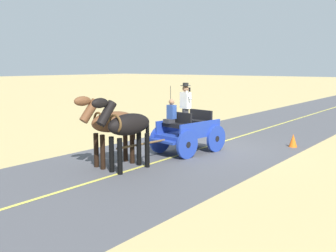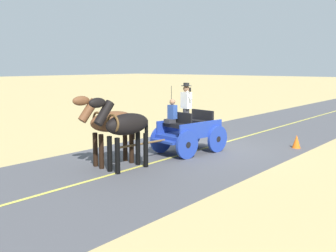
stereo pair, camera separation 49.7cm
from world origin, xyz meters
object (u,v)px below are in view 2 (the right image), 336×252
Objects in this scene: horse_drawn_carriage at (188,130)px; horse_off_side at (110,123)px; horse_near_side at (125,126)px; traffic_cone at (296,142)px.

horse_off_side is (0.79, 2.95, 0.51)m from horse_drawn_carriage.
horse_drawn_carriage is at bearing -90.70° from horse_near_side.
horse_drawn_carriage reaches higher than horse_near_side.
horse_drawn_carriage is 2.04× the size of horse_off_side.
horse_near_side is at bearing 66.74° from traffic_cone.
horse_drawn_carriage reaches higher than traffic_cone.
horse_drawn_carriage is at bearing -105.00° from horse_off_side.
traffic_cone is (-2.71, -6.31, -1.07)m from horse_near_side.
horse_drawn_carriage is 3.09m from horse_near_side.
horse_near_side is at bearing 89.30° from horse_drawn_carriage.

